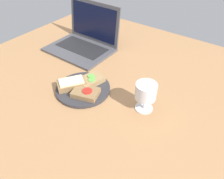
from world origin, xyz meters
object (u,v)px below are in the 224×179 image
(plate, at_px, (83,89))
(sandwich_with_tomato, at_px, (86,93))
(sandwich_with_cucumber, at_px, (91,80))
(laptop, at_px, (85,40))
(wine_glass, at_px, (146,93))
(sandwich_with_cheese, at_px, (72,84))

(plate, bearing_deg, sandwich_with_tomato, -33.35)
(sandwich_with_tomato, height_order, sandwich_with_cucumber, sandwich_with_cucumber)
(laptop, bearing_deg, sandwich_with_tomato, -47.70)
(wine_glass, height_order, laptop, laptop)
(plate, distance_m, sandwich_with_cheese, 0.05)
(sandwich_with_cucumber, bearing_deg, sandwich_with_cheese, -123.57)
(sandwich_with_cucumber, bearing_deg, wine_glass, 1.88)
(sandwich_with_cucumber, xyz_separation_m, sandwich_with_cheese, (-0.05, -0.07, 0.00))
(sandwich_with_cucumber, bearing_deg, laptop, 136.14)
(wine_glass, bearing_deg, sandwich_with_cheese, -165.65)
(sandwich_with_cucumber, distance_m, sandwich_with_cheese, 0.09)
(plate, xyz_separation_m, sandwich_with_cucumber, (0.00, 0.05, 0.02))
(wine_glass, distance_m, laptop, 0.57)
(sandwich_with_cheese, height_order, laptop, laptop)
(sandwich_with_cucumber, relative_size, sandwich_with_cheese, 0.89)
(sandwich_with_cucumber, xyz_separation_m, wine_glass, (0.26, 0.01, 0.05))
(plate, bearing_deg, sandwich_with_cheese, -153.65)
(wine_glass, bearing_deg, sandwich_with_cucumber, -178.12)
(sandwich_with_tomato, relative_size, sandwich_with_cucumber, 1.01)
(sandwich_with_cucumber, height_order, sandwich_with_cheese, sandwich_with_cheese)
(sandwich_with_cucumber, relative_size, wine_glass, 1.03)
(sandwich_with_tomato, distance_m, wine_glass, 0.25)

